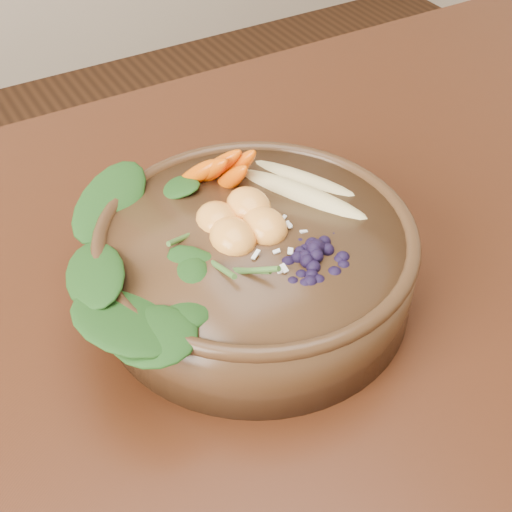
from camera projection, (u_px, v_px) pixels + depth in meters
dining_table at (162, 477)px, 0.59m from camera, size 1.60×0.90×0.75m
stoneware_bowl at (256, 265)px, 0.59m from camera, size 0.35×0.35×0.07m
kale_heap at (170, 215)px, 0.56m from camera, size 0.22×0.21×0.04m
carrot_cluster at (220, 141)px, 0.60m from camera, size 0.07×0.07×0.07m
banana_halves at (303, 174)px, 0.61m from camera, size 0.10×0.15×0.03m
mandarin_cluster at (241, 210)px, 0.57m from camera, size 0.10×0.11×0.03m
blueberry_pile at (317, 239)px, 0.54m from camera, size 0.15×0.13×0.04m
coconut_flakes at (276, 236)px, 0.56m from camera, size 0.10×0.09×0.01m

